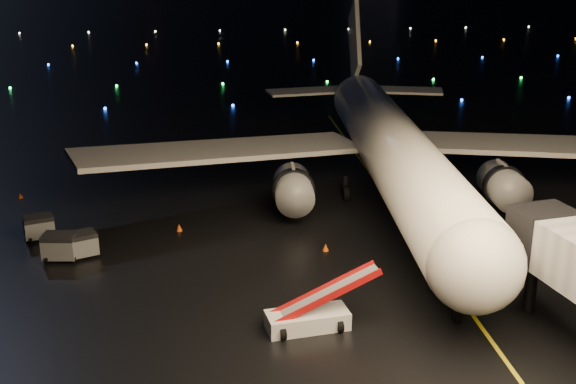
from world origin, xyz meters
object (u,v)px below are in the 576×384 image
at_px(airliner, 389,107).
at_px(belt_loader, 308,302).
at_px(baggage_cart_2, 39,227).
at_px(baggage_cart_0, 60,247).
at_px(baggage_cart_1, 81,245).
at_px(crew_c, 78,246).

relative_size(airliner, belt_loader, 7.81).
distance_m(airliner, belt_loader, 25.59).
bearing_deg(airliner, baggage_cart_2, -161.28).
relative_size(airliner, baggage_cart_0, 23.89).
bearing_deg(baggage_cart_0, airliner, 31.80).
height_order(airliner, baggage_cart_0, airliner).
bearing_deg(baggage_cart_1, baggage_cart_2, 109.37).
distance_m(baggage_cart_0, baggage_cart_2, 4.60).
distance_m(airliner, baggage_cart_0, 28.86).
distance_m(belt_loader, baggage_cart_0, 19.15).
relative_size(crew_c, baggage_cart_1, 0.74).
height_order(crew_c, baggage_cart_0, baggage_cart_0).
bearing_deg(baggage_cart_0, baggage_cart_1, 21.24).
xyz_separation_m(airliner, baggage_cart_1, (-24.23, -11.36, -6.63)).
relative_size(crew_c, baggage_cart_2, 0.74).
relative_size(baggage_cart_1, baggage_cart_2, 1.01).
height_order(crew_c, baggage_cart_1, baggage_cart_1).
distance_m(crew_c, baggage_cart_2, 4.82).
distance_m(airliner, baggage_cart_1, 27.57).
xyz_separation_m(airliner, baggage_cart_0, (-25.56, -11.69, -6.58)).
bearing_deg(crew_c, belt_loader, 30.19).
height_order(baggage_cart_0, baggage_cart_2, baggage_cart_0).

